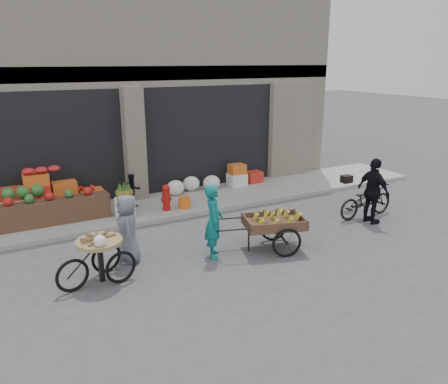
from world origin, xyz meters
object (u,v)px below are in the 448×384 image
pineapple_bin (125,207)px  vendor_woman (214,221)px  vendor_grey (128,229)px  fire_hydrant (166,196)px  orange_bucket (185,202)px  seated_person (133,191)px  banana_cart (272,221)px  bicycle (366,200)px  tricycle_cart (100,254)px  cyclist (373,191)px

pineapple_bin → vendor_woman: bearing=-70.8°
vendor_woman → vendor_grey: (-1.64, 0.60, -0.07)m
pineapple_bin → fire_hydrant: 1.11m
orange_bucket → vendor_grey: vendor_grey is taller
seated_person → fire_hydrant: bearing=-52.9°
banana_cart → vendor_grey: vendor_grey is taller
orange_bucket → vendor_woman: bearing=-101.3°
orange_bucket → seated_person: bearing=149.7°
pineapple_bin → fire_hydrant: fire_hydrant is taller
banana_cart → bicycle: 3.38m
pineapple_bin → seated_person: seated_person is taller
banana_cart → bicycle: size_ratio=1.34×
banana_cart → bicycle: (3.33, 0.55, -0.20)m
seated_person → vendor_woman: size_ratio=0.59×
orange_bucket → tricycle_cart: bearing=-135.6°
vendor_woman → vendor_grey: size_ratio=1.10×
bicycle → cyclist: 0.59m
seated_person → cyclist: (5.02, -3.69, 0.25)m
vendor_grey → cyclist: bearing=93.6°
pineapple_bin → bicycle: bearing=-25.6°
banana_cart → vendor_woman: 1.30m
pineapple_bin → tricycle_cart: 3.24m
orange_bucket → pineapple_bin: bearing=176.4°
fire_hydrant → orange_bucket: (0.50, -0.05, -0.23)m
fire_hydrant → seated_person: seated_person is taller
seated_person → vendor_grey: (-1.01, -2.96, 0.12)m
cyclist → pineapple_bin: bearing=60.3°
orange_bucket → vendor_woman: size_ratio=0.20×
vendor_woman → pineapple_bin: bearing=45.5°
orange_bucket → vendor_woman: vendor_woman is taller
banana_cart → seated_person: bearing=132.9°
vendor_woman → vendor_grey: 1.74m
orange_bucket → vendor_grey: bearing=-134.3°
vendor_grey → banana_cart: bearing=83.7°
fire_hydrant → tricycle_cart: size_ratio=0.49×
fire_hydrant → banana_cart: 3.41m
seated_person → banana_cart: seated_person is taller
vendor_grey → bicycle: size_ratio=0.83×
pineapple_bin → orange_bucket: 1.61m
pineapple_bin → fire_hydrant: size_ratio=0.73×
pineapple_bin → vendor_woman: 3.16m
banana_cart → vendor_woman: (-1.26, 0.28, 0.13)m
fire_hydrant → seated_person: bearing=137.1°
seated_person → bicycle: bearing=-42.2°
vendor_woman → tricycle_cart: bearing=116.2°
tricycle_cart → cyclist: size_ratio=0.88×
vendor_grey → tricycle_cart: bearing=-39.3°
vendor_grey → vendor_woman: bearing=80.4°
fire_hydrant → vendor_woman: size_ratio=0.45×
fire_hydrant → orange_bucket: bearing=-5.7°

